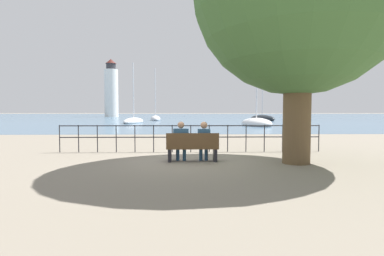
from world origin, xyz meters
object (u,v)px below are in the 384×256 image
sailboat_2 (256,123)px  sailboat_0 (134,121)px  sailboat_1 (155,119)px  sailboat_3 (262,119)px  park_bench (193,148)px  seated_person_right (204,139)px  seated_person_left (181,139)px  harbor_lighthouse (111,90)px

sailboat_2 → sailboat_0: bearing=135.7°
sailboat_1 → sailboat_3: sailboat_3 is taller
park_bench → sailboat_2: 25.06m
seated_person_right → sailboat_0: 33.70m
park_bench → sailboat_1: sailboat_1 is taller
sailboat_1 → sailboat_0: bearing=-104.4°
park_bench → seated_person_right: 0.45m
seated_person_left → sailboat_2: size_ratio=0.10×
sailboat_1 → sailboat_2: 27.07m
harbor_lighthouse → sailboat_0: bearing=-73.7°
sailboat_0 → sailboat_1: bearing=90.2°
park_bench → seated_person_right: seated_person_right is taller
seated_person_left → harbor_lighthouse: size_ratio=0.07×
seated_person_left → seated_person_right: 0.72m
seated_person_right → sailboat_3: (13.96, 45.86, -0.34)m
seated_person_left → sailboat_3: sailboat_3 is taller
seated_person_right → harbor_lighthouse: bearing=105.1°
sailboat_0 → sailboat_2: 17.63m
park_bench → sailboat_3: size_ratio=0.13×
sailboat_1 → sailboat_2: bearing=-68.0°
park_bench → harbor_lighthouse: size_ratio=0.09×
harbor_lighthouse → park_bench: bearing=-75.1°
seated_person_right → sailboat_3: 47.94m
seated_person_left → sailboat_0: size_ratio=0.14×
sailboat_0 → harbor_lighthouse: bearing=113.1°
sailboat_1 → harbor_lighthouse: bearing=105.5°
seated_person_left → sailboat_2: (8.18, 23.74, -0.34)m
sailboat_0 → harbor_lighthouse: (-16.90, 57.85, 8.58)m
sailboat_3 → harbor_lighthouse: size_ratio=0.64×
seated_person_right → sailboat_3: sailboat_3 is taller
sailboat_1 → harbor_lighthouse: (-18.59, 43.42, 8.54)m
sailboat_0 → sailboat_2: sailboat_2 is taller
seated_person_left → seated_person_right: seated_person_left is taller
sailboat_2 → harbor_lighthouse: bearing=102.3°
sailboat_0 → park_bench: bearing=-70.7°
seated_person_left → sailboat_1: 47.54m
seated_person_right → sailboat_0: (-7.64, 32.82, -0.42)m
sailboat_1 → seated_person_left: bearing=-91.4°
harbor_lighthouse → seated_person_left: bearing=-75.3°
sailboat_2 → harbor_lighthouse: (-32.01, 66.94, 8.50)m
seated_person_right → sailboat_2: (7.46, 23.73, -0.34)m
harbor_lighthouse → seated_person_right: bearing=-74.9°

